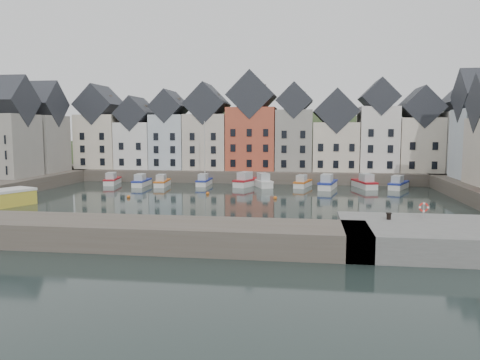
% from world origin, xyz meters
% --- Properties ---
extents(ground, '(260.00, 260.00, 0.00)m').
position_xyz_m(ground, '(0.00, 0.00, 0.00)').
color(ground, black).
rests_on(ground, ground).
extents(far_quay, '(90.00, 16.00, 2.00)m').
position_xyz_m(far_quay, '(0.00, 30.00, 1.00)').
color(far_quay, '#50483E').
rests_on(far_quay, ground).
extents(near_quay, '(18.00, 10.00, 2.00)m').
position_xyz_m(near_quay, '(22.00, -20.00, 1.00)').
color(near_quay, '#60605E').
rests_on(near_quay, ground).
extents(near_wall, '(50.00, 6.00, 2.00)m').
position_xyz_m(near_wall, '(-10.00, -22.00, 1.00)').
color(near_wall, '#50483E').
rests_on(near_wall, ground).
extents(hillside, '(153.60, 70.40, 64.00)m').
position_xyz_m(hillside, '(0.02, 56.00, -17.96)').
color(hillside, '#23361B').
rests_on(hillside, ground).
extents(far_terrace, '(72.37, 8.16, 17.78)m').
position_xyz_m(far_terrace, '(3.21, 28.00, 8.88)').
color(far_terrace, beige).
rests_on(far_terrace, far_quay).
extents(left_terrace, '(7.65, 17.00, 15.69)m').
position_xyz_m(left_terrace, '(-36.00, 13.50, 8.88)').
color(left_terrace, gray).
rests_on(left_terrace, left_quay).
extents(mooring_buoys, '(20.50, 5.50, 0.50)m').
position_xyz_m(mooring_buoys, '(-4.00, 5.33, 0.15)').
color(mooring_buoys, '#C75C17').
rests_on(mooring_buoys, ground).
extents(boat_a, '(2.88, 6.19, 2.29)m').
position_xyz_m(boat_a, '(-22.87, 18.05, 0.68)').
color(boat_a, silver).
rests_on(boat_a, ground).
extents(boat_b, '(2.20, 6.04, 2.28)m').
position_xyz_m(boat_b, '(-17.05, 16.45, 0.68)').
color(boat_b, silver).
rests_on(boat_b, ground).
extents(boat_c, '(2.36, 5.90, 2.21)m').
position_xyz_m(boat_c, '(-13.53, 16.57, 0.66)').
color(boat_c, silver).
rests_on(boat_c, ground).
extents(boat_d, '(1.79, 5.71, 10.90)m').
position_xyz_m(boat_d, '(-6.96, 18.88, 0.71)').
color(boat_d, silver).
rests_on(boat_d, ground).
extents(boat_e, '(4.30, 7.21, 2.65)m').
position_xyz_m(boat_e, '(0.34, 18.85, 0.79)').
color(boat_e, silver).
rests_on(boat_e, ground).
extents(boat_f, '(4.42, 6.83, 2.52)m').
position_xyz_m(boat_f, '(2.87, 18.49, 0.75)').
color(boat_f, silver).
rests_on(boat_f, ground).
extents(boat_g, '(3.15, 6.09, 2.24)m').
position_xyz_m(boat_g, '(9.52, 18.94, 0.67)').
color(boat_g, silver).
rests_on(boat_g, ground).
extents(boat_h, '(3.45, 7.11, 2.62)m').
position_xyz_m(boat_h, '(13.45, 17.10, 0.78)').
color(boat_h, silver).
rests_on(boat_h, ground).
extents(boat_i, '(3.74, 7.08, 2.60)m').
position_xyz_m(boat_i, '(19.36, 19.01, 0.77)').
color(boat_i, silver).
rests_on(boat_i, ground).
extents(boat_j, '(4.25, 6.45, 2.38)m').
position_xyz_m(boat_j, '(24.55, 18.60, 0.71)').
color(boat_j, silver).
rests_on(boat_j, ground).
extents(mooring_bollard, '(0.48, 0.48, 0.56)m').
position_xyz_m(mooring_bollard, '(16.95, -18.33, 2.31)').
color(mooring_bollard, black).
rests_on(mooring_bollard, near_quay).
extents(life_ring_post, '(0.80, 0.17, 1.30)m').
position_xyz_m(life_ring_post, '(19.95, -17.15, 2.86)').
color(life_ring_post, gray).
rests_on(life_ring_post, near_quay).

